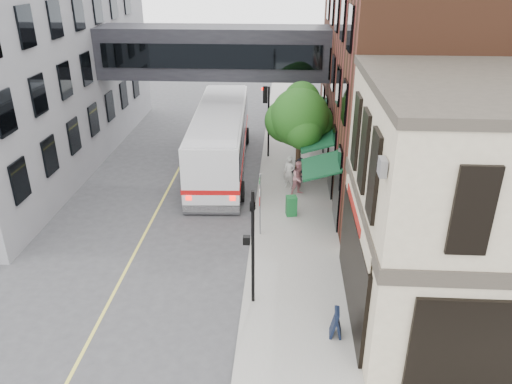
# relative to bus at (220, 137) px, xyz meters

# --- Properties ---
(ground) EXTENTS (120.00, 120.00, 0.00)m
(ground) POSITION_rel_bus_xyz_m (2.44, -15.35, -1.97)
(ground) COLOR #38383A
(ground) RESTS_ON ground
(sidewalk_main) EXTENTS (4.00, 60.00, 0.15)m
(sidewalk_main) POSITION_rel_bus_xyz_m (4.44, -1.35, -1.90)
(sidewalk_main) COLOR gray
(sidewalk_main) RESTS_ON ground
(brick_building) EXTENTS (13.76, 18.00, 14.00)m
(brick_building) POSITION_rel_bus_xyz_m (12.41, -0.35, 5.01)
(brick_building) COLOR #4A2717
(brick_building) RESTS_ON ground
(skyway_bridge) EXTENTS (14.00, 3.18, 3.00)m
(skyway_bridge) POSITION_rel_bus_xyz_m (-0.56, 2.65, 4.53)
(skyway_bridge) COLOR black
(skyway_bridge) RESTS_ON ground
(traffic_signal_near) EXTENTS (0.44, 0.22, 4.60)m
(traffic_signal_near) POSITION_rel_bus_xyz_m (2.80, -13.35, 1.01)
(traffic_signal_near) COLOR black
(traffic_signal_near) RESTS_ON sidewalk_main
(traffic_signal_far) EXTENTS (0.53, 0.28, 4.50)m
(traffic_signal_far) POSITION_rel_bus_xyz_m (2.70, 1.65, 1.36)
(traffic_signal_far) COLOR black
(traffic_signal_far) RESTS_ON sidewalk_main
(street_sign_pole) EXTENTS (0.08, 0.75, 3.00)m
(street_sign_pole) POSITION_rel_bus_xyz_m (2.83, -8.35, -0.04)
(street_sign_pole) COLOR gray
(street_sign_pole) RESTS_ON sidewalk_main
(street_tree) EXTENTS (3.80, 3.20, 5.60)m
(street_tree) POSITION_rel_bus_xyz_m (4.63, -2.13, 1.94)
(street_tree) COLOR #382619
(street_tree) RESTS_ON sidewalk_main
(lane_marking) EXTENTS (0.12, 40.00, 0.01)m
(lane_marking) POSITION_rel_bus_xyz_m (-2.56, -5.35, -1.97)
(lane_marking) COLOR #D8CC4C
(lane_marking) RESTS_ON ground
(bus) EXTENTS (3.65, 13.21, 3.52)m
(bus) POSITION_rel_bus_xyz_m (0.00, 0.00, 0.00)
(bus) COLOR silver
(bus) RESTS_ON ground
(pedestrian_a) EXTENTS (0.78, 0.67, 1.81)m
(pedestrian_a) POSITION_rel_bus_xyz_m (4.15, -3.14, -0.92)
(pedestrian_a) COLOR beige
(pedestrian_a) RESTS_ON sidewalk_main
(pedestrian_b) EXTENTS (1.16, 1.09, 1.88)m
(pedestrian_b) POSITION_rel_bus_xyz_m (4.69, -3.94, -0.88)
(pedestrian_b) COLOR #C57F86
(pedestrian_b) RESTS_ON sidewalk_main
(pedestrian_c) EXTENTS (1.05, 0.72, 1.50)m
(pedestrian_c) POSITION_rel_bus_xyz_m (4.75, -2.41, -1.07)
(pedestrian_c) COLOR black
(pedestrian_c) RESTS_ON sidewalk_main
(newspaper_box) EXTENTS (0.58, 0.54, 1.01)m
(newspaper_box) POSITION_rel_bus_xyz_m (4.27, -6.40, -1.32)
(newspaper_box) COLOR #16622B
(newspaper_box) RESTS_ON sidewalk_main
(sandwich_board) EXTENTS (0.41, 0.59, 1.01)m
(sandwich_board) POSITION_rel_bus_xyz_m (5.73, -15.02, -1.32)
(sandwich_board) COLOR black
(sandwich_board) RESTS_ON sidewalk_main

